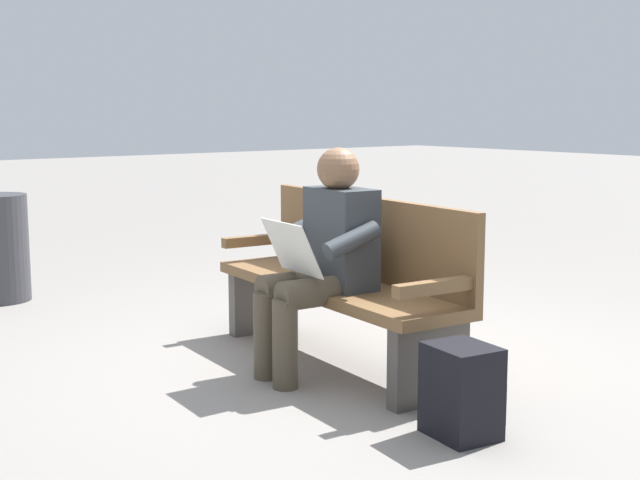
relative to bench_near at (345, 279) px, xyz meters
The scene contains 4 objects.
ground_plane 0.46m from the bench_near, 84.77° to the left, with size 40.00×40.00×0.00m, color gray.
bench_near is the anchor object (origin of this frame).
person_seated 0.32m from the bench_near, 115.11° to the left, with size 0.60×0.60×1.18m.
backpack 1.24m from the bench_near, 164.63° to the left, with size 0.32×0.32×0.40m.
Camera 1 is at (-3.64, 2.93, 1.38)m, focal length 49.63 mm.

